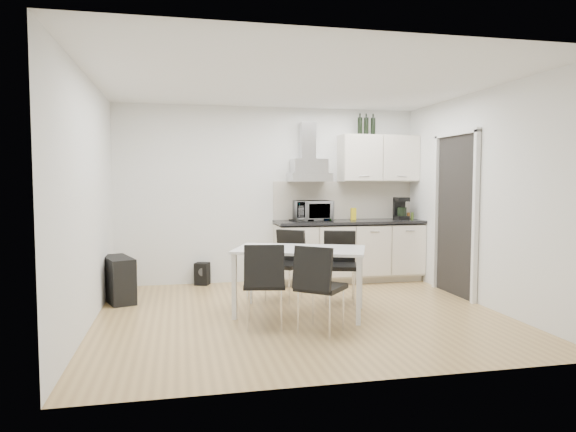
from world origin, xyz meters
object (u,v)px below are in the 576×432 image
object	(u,v)px
chair_far_left	(284,266)
chair_far_right	(340,267)
kitchenette	(351,226)
chair_near_left	(265,285)
dining_table	(300,255)
floor_speaker	(202,274)
chair_near_right	(321,288)
guitar_amp	(118,279)

from	to	relation	value
chair_far_left	chair_far_right	size ratio (longest dim) A/B	1.00
kitchenette	chair_near_left	distance (m)	2.74
kitchenette	chair_near_left	bearing A→B (deg)	-127.89
dining_table	chair_far_left	xyz separation A→B (m)	(-0.05, 0.69, -0.23)
dining_table	floor_speaker	size ratio (longest dim) A/B	5.10
chair_near_left	chair_near_right	world-z (taller)	same
guitar_amp	kitchenette	bearing A→B (deg)	-8.56
chair_near_left	guitar_amp	distance (m)	2.20
dining_table	chair_far_right	xyz separation A→B (m)	(0.61, 0.43, -0.23)
chair_far_left	chair_near_right	world-z (taller)	same
kitchenette	guitar_amp	world-z (taller)	kitchenette
floor_speaker	chair_far_left	bearing A→B (deg)	-28.07
chair_far_right	chair_near_right	bearing A→B (deg)	80.08
chair_near_right	floor_speaker	distance (m)	2.81
kitchenette	chair_near_left	size ratio (longest dim) A/B	2.86
chair_far_right	chair_near_left	bearing A→B (deg)	54.85
chair_near_right	floor_speaker	size ratio (longest dim) A/B	2.73
dining_table	chair_near_right	bearing A→B (deg)	-64.99
floor_speaker	chair_near_right	bearing A→B (deg)	-45.35
chair_far_right	chair_far_left	bearing A→B (deg)	-5.53
chair_far_right	chair_near_right	size ratio (longest dim) A/B	1.00
chair_far_left	chair_near_left	bearing A→B (deg)	109.35
dining_table	chair_near_right	xyz separation A→B (m)	(0.05, -0.72, -0.23)
chair_far_left	chair_far_right	xyz separation A→B (m)	(0.66, -0.26, 0.00)
kitchenette	dining_table	world-z (taller)	kitchenette
dining_table	guitar_amp	size ratio (longest dim) A/B	2.26
dining_table	kitchenette	bearing A→B (deg)	76.51
dining_table	guitar_amp	distance (m)	2.37
chair_near_left	guitar_amp	xyz separation A→B (m)	(-1.61, 1.48, -0.16)
guitar_amp	chair_far_left	bearing A→B (deg)	-29.66
chair_near_right	guitar_amp	bearing A→B (deg)	-178.99
chair_near_left	floor_speaker	xyz separation A→B (m)	(-0.54, 2.31, -0.28)
chair_far_right	kitchenette	bearing A→B (deg)	-98.11
chair_near_right	dining_table	bearing A→B (deg)	134.20
dining_table	chair_far_right	bearing A→B (deg)	56.62
kitchenette	dining_table	size ratio (longest dim) A/B	1.53
chair_near_left	floor_speaker	bearing A→B (deg)	113.86
chair_near_left	chair_near_right	distance (m)	0.59
chair_far_right	chair_near_left	distance (m)	1.39
chair_far_right	guitar_amp	world-z (taller)	chair_far_right
chair_far_left	chair_near_left	xyz separation A→B (m)	(-0.43, -1.13, 0.00)
chair_far_right	chair_near_left	xyz separation A→B (m)	(-1.09, -0.87, 0.00)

